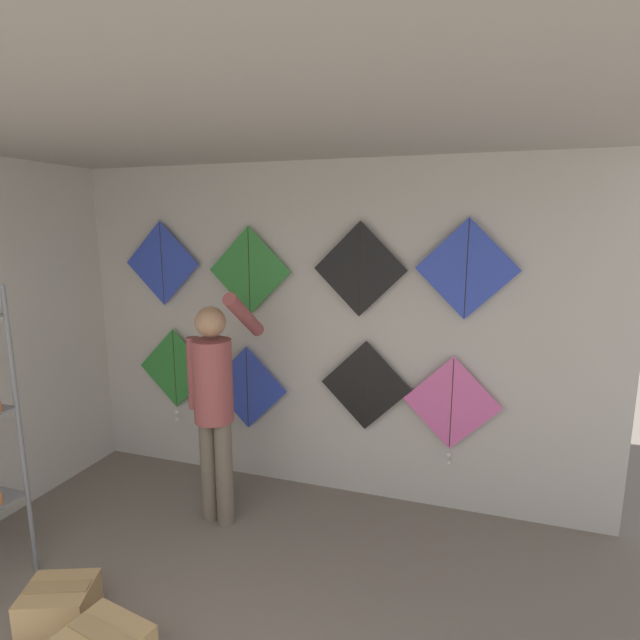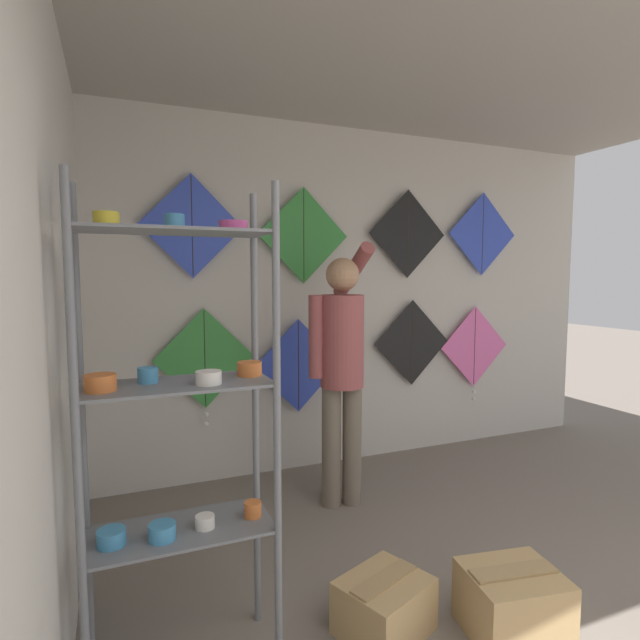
# 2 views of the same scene
# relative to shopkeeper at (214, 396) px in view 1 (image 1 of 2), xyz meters

# --- Properties ---
(back_panel) EXTENTS (4.98, 0.06, 2.80)m
(back_panel) POSITION_rel_shopkeeper_xyz_m (0.46, 0.77, 0.37)
(back_panel) COLOR beige
(back_panel) RESTS_ON ground
(ceiling_slab) EXTENTS (4.98, 4.12, 0.04)m
(ceiling_slab) POSITION_rel_shopkeeper_xyz_m (0.46, -0.92, 1.79)
(ceiling_slab) COLOR #A8A399
(shopkeeper) EXTENTS (0.46, 0.60, 1.83)m
(shopkeeper) POSITION_rel_shopkeeper_xyz_m (0.00, 0.00, 0.00)
(shopkeeper) COLOR #726656
(shopkeeper) RESTS_ON ground
(cardboard_box_spare) EXTENTS (0.47, 0.44, 0.25)m
(cardboard_box_spare) POSITION_rel_shopkeeper_xyz_m (-0.35, -1.22, -0.91)
(cardboard_box_spare) COLOR tan
(cardboard_box_spare) RESTS_ON ground
(kite_0) EXTENTS (0.76, 0.04, 0.89)m
(kite_0) POSITION_rel_shopkeeper_xyz_m (-0.81, 0.68, -0.07)
(kite_0) COLOR #338C38
(kite_1) EXTENTS (0.76, 0.01, 0.76)m
(kite_1) POSITION_rel_shopkeeper_xyz_m (-0.07, 0.68, -0.16)
(kite_1) COLOR blue
(kite_2) EXTENTS (0.76, 0.01, 0.76)m
(kite_2) POSITION_rel_shopkeeper_xyz_m (1.01, 0.68, -0.03)
(kite_2) COLOR black
(kite_3) EXTENTS (0.76, 0.04, 0.89)m
(kite_3) POSITION_rel_shopkeeper_xyz_m (1.70, 0.68, -0.12)
(kite_3) COLOR pink
(kite_4) EXTENTS (0.76, 0.01, 0.76)m
(kite_4) POSITION_rel_shopkeeper_xyz_m (-0.88, 0.68, 0.92)
(kite_4) COLOR blue
(kite_5) EXTENTS (0.76, 0.01, 0.76)m
(kite_5) POSITION_rel_shopkeeper_xyz_m (-0.02, 0.68, 0.88)
(kite_5) COLOR #338C38
(kite_6) EXTENTS (0.76, 0.01, 0.76)m
(kite_6) POSITION_rel_shopkeeper_xyz_m (0.94, 0.68, 0.92)
(kite_6) COLOR black
(kite_7) EXTENTS (0.76, 0.01, 0.76)m
(kite_7) POSITION_rel_shopkeeper_xyz_m (1.75, 0.68, 0.95)
(kite_7) COLOR blue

